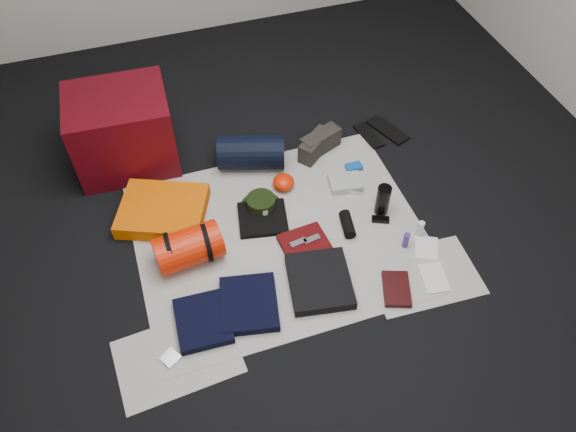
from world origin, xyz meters
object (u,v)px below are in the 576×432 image
object	(u,v)px
water_bottle	(383,200)
compact_camera	(353,189)
paperback_book	(396,289)
sleeping_pad	(163,211)
stuff_sack	(188,248)
red_cabinet	(123,130)
navy_duffel	(251,152)

from	to	relation	value
water_bottle	compact_camera	size ratio (longest dim) A/B	2.07
water_bottle	paperback_book	world-z (taller)	water_bottle
sleeping_pad	water_bottle	distance (m)	1.27
sleeping_pad	paperback_book	xyz separation A→B (m)	(1.07, -0.90, -0.03)
sleeping_pad	stuff_sack	xyz separation A→B (m)	(0.08, -0.36, 0.06)
red_cabinet	compact_camera	world-z (taller)	red_cabinet
red_cabinet	water_bottle	distance (m)	1.62
compact_camera	paperback_book	world-z (taller)	compact_camera
stuff_sack	compact_camera	size ratio (longest dim) A/B	3.64
sleeping_pad	compact_camera	bearing A→B (deg)	-8.67
sleeping_pad	stuff_sack	distance (m)	0.37
sleeping_pad	stuff_sack	bearing A→B (deg)	-76.94
navy_duffel	stuff_sack	bearing A→B (deg)	-113.56
navy_duffel	paperback_book	world-z (taller)	navy_duffel
water_bottle	compact_camera	world-z (taller)	water_bottle
compact_camera	paperback_book	bearing A→B (deg)	-62.80
water_bottle	compact_camera	xyz separation A→B (m)	(-0.09, 0.20, -0.08)
red_cabinet	water_bottle	world-z (taller)	red_cabinet
sleeping_pad	compact_camera	distance (m)	1.14
stuff_sack	water_bottle	bearing A→B (deg)	-0.72
stuff_sack	sleeping_pad	bearing A→B (deg)	103.06
compact_camera	navy_duffel	bearing A→B (deg)	173.19
red_cabinet	stuff_sack	world-z (taller)	red_cabinet
red_cabinet	paperback_book	world-z (taller)	red_cabinet
sleeping_pad	navy_duffel	size ratio (longest dim) A/B	1.18
red_cabinet	paperback_book	xyz separation A→B (m)	(1.18, -1.44, -0.23)
red_cabinet	sleeping_pad	size ratio (longest dim) A/B	1.22
stuff_sack	navy_duffel	bearing A→B (deg)	48.98
water_bottle	compact_camera	distance (m)	0.24
paperback_book	compact_camera	bearing A→B (deg)	105.07
compact_camera	stuff_sack	bearing A→B (deg)	-138.00
stuff_sack	compact_camera	world-z (taller)	stuff_sack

